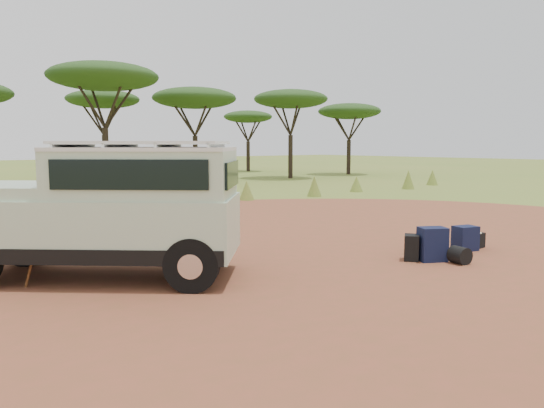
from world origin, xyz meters
TOP-DOWN VIEW (x-y plane):
  - ground at (0.00, 0.00)m, footprint 140.00×140.00m
  - dirt_clearing at (0.00, 0.00)m, footprint 23.00×23.00m
  - grass_fringe at (0.12, 8.67)m, footprint 36.60×1.60m
  - acacia_treeline at (0.75, 19.81)m, footprint 46.70×13.20m
  - safari_vehicle at (-2.73, 0.97)m, footprint 4.49×4.27m
  - walking_staff at (-3.77, 1.10)m, footprint 0.43×0.23m
  - backpack_black at (2.08, -1.33)m, footprint 0.44×0.41m
  - backpack_navy at (2.32, -1.61)m, footprint 0.59×0.54m
  - backpack_olive at (2.90, -1.12)m, footprint 0.34×0.25m
  - duffel_navy at (3.67, -1.46)m, footprint 0.52×0.45m
  - hard_case at (4.04, -1.42)m, footprint 0.46×0.33m
  - stuff_sack at (2.51, -2.05)m, footprint 0.38×0.38m
  - safari_hat at (4.04, -1.42)m, footprint 0.33×0.33m

SIDE VIEW (x-z plane):
  - ground at x=0.00m, z-range 0.00..0.00m
  - dirt_clearing at x=0.00m, z-range 0.00..0.01m
  - stuff_sack at x=2.51m, z-range 0.00..0.32m
  - hard_case at x=4.04m, z-range 0.00..0.32m
  - backpack_olive at x=2.90m, z-range 0.00..0.47m
  - backpack_black at x=2.08m, z-range 0.00..0.48m
  - duffel_navy at x=3.67m, z-range 0.00..0.50m
  - backpack_navy at x=2.32m, z-range 0.00..0.63m
  - safari_hat at x=4.04m, z-range 0.31..0.40m
  - grass_fringe at x=0.12m, z-range -0.05..0.85m
  - walking_staff at x=-3.77m, z-range 0.00..1.54m
  - safari_vehicle at x=-2.73m, z-range -0.04..2.15m
  - acacia_treeline at x=0.75m, z-range 1.74..8.00m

